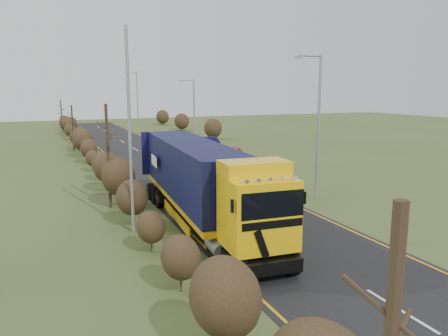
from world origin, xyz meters
TOP-DOWN VIEW (x-y plane):
  - ground at (0.00, 0.00)m, footprint 160.00×160.00m
  - road at (0.00, 10.00)m, footprint 8.00×120.00m
  - layby at (6.50, 20.00)m, footprint 6.00×18.00m
  - lane_markings at (0.00, 9.69)m, footprint 7.52×116.00m
  - hedgerow at (-6.00, 7.89)m, footprint 2.24×102.04m
  - lorry at (-2.80, -1.36)m, footprint 3.45×15.48m
  - car_red_hatchback at (7.47, 16.92)m, footprint 2.93×4.03m
  - car_blue_sedan at (7.64, 24.81)m, footprint 1.75×4.56m
  - streetlight_near at (5.69, 0.91)m, footprint 1.91×0.18m
  - streetlight_mid at (4.71, 21.15)m, footprint 1.68×0.18m
  - streetlight_far at (4.48, 47.36)m, footprint 2.02×0.19m
  - left_pole at (-6.18, -1.04)m, footprint 0.16×0.16m
  - speed_sign at (4.20, 9.84)m, footprint 0.64×0.10m
  - warning_board at (5.38, 27.26)m, footprint 0.76×0.11m

SIDE VIEW (x-z plane):
  - ground at x=0.00m, z-range 0.00..0.00m
  - road at x=0.00m, z-range 0.00..0.02m
  - layby at x=6.50m, z-range 0.00..0.02m
  - lane_markings at x=0.00m, z-range 0.03..0.03m
  - car_red_hatchback at x=7.47m, z-range 0.00..1.27m
  - car_blue_sedan at x=7.64m, z-range 0.00..1.48m
  - warning_board at x=5.38m, z-range 0.22..2.22m
  - speed_sign at x=4.20m, z-range 0.46..2.76m
  - hedgerow at x=-6.00m, z-range -1.41..4.64m
  - lorry at x=-2.80m, z-range 0.29..4.56m
  - streetlight_mid at x=4.71m, z-range 0.37..8.21m
  - left_pole at x=-6.18m, z-range 0.00..9.73m
  - streetlight_near at x=5.69m, z-range 0.45..9.42m
  - streetlight_far at x=4.48m, z-range 0.50..10.01m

